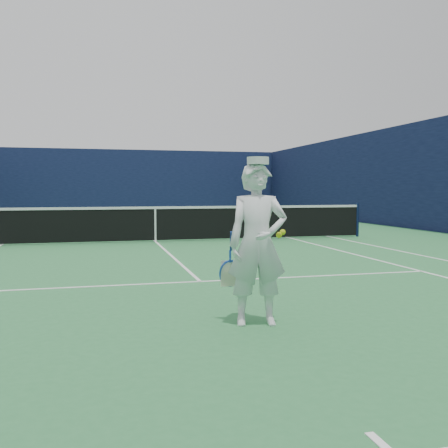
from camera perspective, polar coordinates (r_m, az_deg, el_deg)
name	(u,v)px	position (r m, az deg, el deg)	size (l,w,h in m)	color
ground	(155,242)	(14.41, -7.84, -2.01)	(80.00, 80.00, 0.00)	#2B723C
court_markings	(155,241)	(14.41, -7.84, -1.99)	(11.03, 23.83, 0.01)	white
windscreen_fence	(155,171)	(14.34, -7.91, 5.97)	(20.12, 36.12, 4.00)	#0F1637
tennis_net	(155,222)	(14.36, -7.86, 0.19)	(12.88, 0.09, 1.07)	#141E4C
tennis_player	(257,243)	(5.50, 3.84, -2.24)	(0.75, 0.57, 1.85)	white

